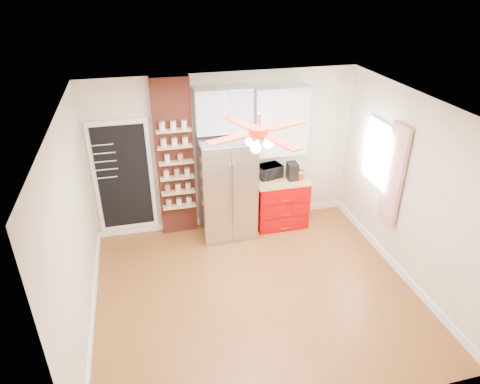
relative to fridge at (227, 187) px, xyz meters
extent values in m
plane|color=brown|center=(0.05, -1.63, -0.88)|extent=(4.50, 4.50, 0.00)
plane|color=white|center=(0.05, -1.63, 1.83)|extent=(4.50, 4.50, 0.00)
cube|color=beige|center=(0.05, 0.37, 0.48)|extent=(4.50, 0.02, 2.70)
cube|color=beige|center=(0.05, -3.63, 0.48)|extent=(4.50, 0.02, 2.70)
cube|color=beige|center=(-2.20, -1.63, 0.48)|extent=(0.02, 4.00, 2.70)
cube|color=beige|center=(2.30, -1.63, 0.48)|extent=(0.02, 4.00, 2.70)
cube|color=white|center=(-1.65, 0.34, 0.23)|extent=(0.95, 0.04, 1.95)
cube|color=black|center=(-1.65, 0.32, 0.23)|extent=(0.82, 0.02, 1.78)
cube|color=maroon|center=(-0.80, 0.29, 0.48)|extent=(0.60, 0.16, 2.70)
cube|color=#AFAFB3|center=(0.00, 0.00, 0.00)|extent=(0.90, 0.70, 1.75)
cube|color=white|center=(0.00, 0.20, 1.27)|extent=(0.90, 0.35, 0.70)
cube|color=#AE0002|center=(0.97, 0.05, -0.45)|extent=(0.90, 0.60, 0.86)
cube|color=tan|center=(0.97, 0.05, 0.01)|extent=(0.94, 0.64, 0.04)
cube|color=white|center=(0.97, 0.22, 1.00)|extent=(0.90, 0.30, 1.15)
cube|color=white|center=(2.28, -0.73, 0.68)|extent=(0.04, 0.75, 1.05)
cube|color=#B01E17|center=(2.23, -1.28, 0.57)|extent=(0.06, 0.40, 1.55)
cylinder|color=silver|center=(0.05, -1.63, 1.68)|extent=(0.05, 0.05, 0.20)
cylinder|color=#B0220A|center=(0.05, -1.63, 1.56)|extent=(0.24, 0.24, 0.10)
sphere|color=white|center=(0.05, -1.63, 1.40)|extent=(0.13, 0.13, 0.13)
imported|color=black|center=(0.79, 0.16, 0.14)|extent=(0.47, 0.37, 0.23)
cube|color=black|center=(1.14, -0.01, 0.18)|extent=(0.17, 0.21, 0.30)
cylinder|color=#A72D09|center=(1.27, -0.08, 0.09)|extent=(0.14, 0.14, 0.13)
cylinder|color=#B52F0A|center=(1.34, 0.06, 0.10)|extent=(0.11, 0.11, 0.14)
cylinder|color=beige|center=(-0.94, 0.14, 0.57)|extent=(0.10, 0.10, 0.14)
cylinder|color=#92654A|center=(-0.73, 0.13, 0.56)|extent=(0.11, 0.11, 0.12)
camera|label=1|loc=(-1.31, -6.20, 3.28)|focal=32.00mm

